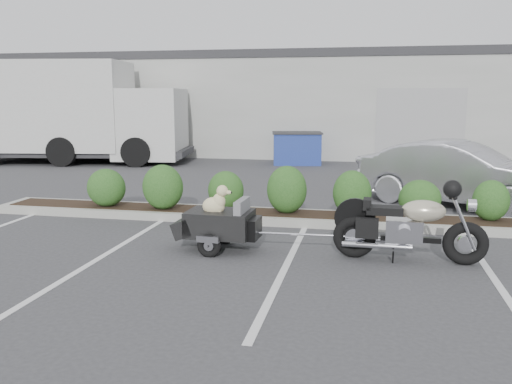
% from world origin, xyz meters
% --- Properties ---
extents(ground, '(90.00, 90.00, 0.00)m').
position_xyz_m(ground, '(0.00, 0.00, 0.00)').
color(ground, '#38383A').
rests_on(ground, ground).
extents(planter_kerb, '(12.00, 1.00, 0.15)m').
position_xyz_m(planter_kerb, '(1.00, 2.20, 0.07)').
color(planter_kerb, '#9E9E93').
rests_on(planter_kerb, ground).
extents(building, '(26.00, 10.00, 4.00)m').
position_xyz_m(building, '(0.00, 17.00, 2.00)').
color(building, '#9EA099').
rests_on(building, ground).
extents(motorcycle, '(2.14, 0.72, 1.23)m').
position_xyz_m(motorcycle, '(2.86, 0.06, 0.49)').
color(motorcycle, black).
rests_on(motorcycle, ground).
extents(pet_trailer, '(1.71, 0.95, 1.02)m').
position_xyz_m(pet_trailer, '(0.08, 0.08, 0.43)').
color(pet_trailer, black).
rests_on(pet_trailer, ground).
extents(sedan, '(4.39, 3.16, 1.38)m').
position_xyz_m(sedan, '(4.16, 4.41, 0.69)').
color(sedan, '#B8B8C0').
rests_on(sedan, ground).
extents(dumpster, '(1.87, 1.44, 1.11)m').
position_xyz_m(dumpster, '(-0.14, 10.91, 0.56)').
color(dumpster, navy).
rests_on(dumpster, ground).
extents(delivery_truck, '(7.95, 3.62, 3.51)m').
position_xyz_m(delivery_truck, '(-7.76, 9.93, 1.69)').
color(delivery_truck, beige).
rests_on(delivery_truck, ground).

